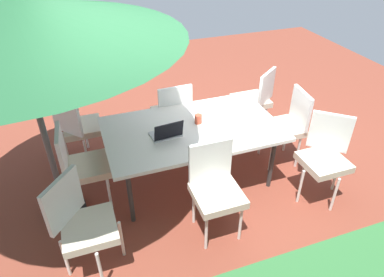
{
  "coord_description": "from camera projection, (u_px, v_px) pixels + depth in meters",
  "views": [
    {
      "loc": [
        1.11,
        3.1,
        2.83
      ],
      "look_at": [
        0.0,
        0.0,
        0.6
      ],
      "focal_mm": 32.53,
      "sensor_mm": 36.0,
      "label": 1
    }
  ],
  "objects": [
    {
      "name": "ground_plane",
      "position": [
        192.0,
        179.0,
        4.31
      ],
      "size": [
        10.0,
        10.0,
        0.02
      ],
      "primitive_type": "cube",
      "color": "brown"
    },
    {
      "name": "chair_east",
      "position": [
        80.0,
        163.0,
        3.67
      ],
      "size": [
        0.47,
        0.46,
        0.98
      ],
      "rotation": [
        0.0,
        0.0,
        4.67
      ],
      "color": "beige",
      "rests_on": "ground_plane"
    },
    {
      "name": "chair_south",
      "position": [
        172.0,
        112.0,
        4.57
      ],
      "size": [
        0.46,
        0.46,
        0.98
      ],
      "rotation": [
        0.0,
        0.0,
        0.02
      ],
      "color": "beige",
      "rests_on": "ground_plane"
    },
    {
      "name": "chair_southeast",
      "position": [
        78.0,
        125.0,
        4.3
      ],
      "size": [
        0.59,
        0.58,
        0.98
      ],
      "rotation": [
        0.0,
        0.0,
        5.43
      ],
      "color": "beige",
      "rests_on": "ground_plane"
    },
    {
      "name": "cup",
      "position": [
        198.0,
        119.0,
        3.94
      ],
      "size": [
        0.08,
        0.08,
        0.1
      ],
      "primitive_type": "cylinder",
      "color": "#CC4C33",
      "rests_on": "dining_table"
    },
    {
      "name": "chair_west",
      "position": [
        287.0,
        124.0,
        4.33
      ],
      "size": [
        0.49,
        0.48,
        0.98
      ],
      "rotation": [
        0.0,
        0.0,
        1.44
      ],
      "color": "beige",
      "rests_on": "ground_plane"
    },
    {
      "name": "laptop",
      "position": [
        167.0,
        133.0,
        3.71
      ],
      "size": [
        0.34,
        0.28,
        0.21
      ],
      "rotation": [
        0.0,
        0.0,
        0.1
      ],
      "color": "#B7B7BC",
      "rests_on": "dining_table"
    },
    {
      "name": "chair_northwest",
      "position": [
        325.0,
        154.0,
        3.8
      ],
      "size": [
        0.58,
        0.59,
        0.98
      ],
      "rotation": [
        0.0,
        0.0,
        2.43
      ],
      "color": "beige",
      "rests_on": "ground_plane"
    },
    {
      "name": "chair_north",
      "position": [
        215.0,
        186.0,
        3.37
      ],
      "size": [
        0.46,
        0.46,
        0.98
      ],
      "rotation": [
        0.0,
        0.0,
        3.13
      ],
      "color": "beige",
      "rests_on": "ground_plane"
    },
    {
      "name": "patio_umbrella",
      "position": [
        12.0,
        21.0,
        2.69
      ],
      "size": [
        2.75,
        2.75,
        2.25
      ],
      "color": "#4C4C4C",
      "rests_on": "ground_plane"
    },
    {
      "name": "chair_northeast",
      "position": [
        82.0,
        222.0,
        2.99
      ],
      "size": [
        0.59,
        0.58,
        0.98
      ],
      "rotation": [
        0.0,
        0.0,
        4.02
      ],
      "color": "beige",
      "rests_on": "ground_plane"
    },
    {
      "name": "dining_table",
      "position": [
        192.0,
        131.0,
        3.91
      ],
      "size": [
        1.95,
        1.16,
        0.75
      ],
      "color": "white",
      "rests_on": "ground_plane"
    },
    {
      "name": "chair_southwest",
      "position": [
        255.0,
        98.0,
        4.9
      ],
      "size": [
        0.58,
        0.58,
        0.98
      ],
      "rotation": [
        0.0,
        0.0,
        0.64
      ],
      "color": "beige",
      "rests_on": "ground_plane"
    }
  ]
}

